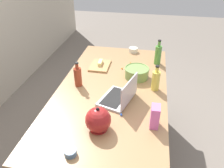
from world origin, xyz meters
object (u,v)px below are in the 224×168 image
object	(u,v)px
bottle_soy	(78,76)
butter_stick_left	(100,63)
kettle	(98,120)
ramekin_small	(70,152)
bottle_oil	(156,80)
mixing_bowl_large	(137,72)
ramekin_medium	(133,50)
cutting_board	(100,66)
laptop	(120,96)
bottle_olive	(158,54)
candy_bag	(155,116)

from	to	relation	value
bottle_soy	butter_stick_left	world-z (taller)	bottle_soy
bottle_soy	kettle	bearing A→B (deg)	-148.92
bottle_soy	ramekin_small	size ratio (longest dim) A/B	3.01
bottle_oil	butter_stick_left	world-z (taller)	bottle_oil
mixing_bowl_large	ramekin_medium	distance (m)	0.59
bottle_soy	ramekin_small	bearing A→B (deg)	-165.58
cutting_board	laptop	bearing A→B (deg)	-151.48
bottle_olive	mixing_bowl_large	bearing A→B (deg)	149.82
ramekin_small	butter_stick_left	bearing A→B (deg)	4.33
mixing_bowl_large	butter_stick_left	xyz separation A→B (m)	(0.17, 0.40, -0.02)
bottle_olive	cutting_board	size ratio (longest dim) A/B	1.00
bottle_olive	laptop	bearing A→B (deg)	158.58
ramekin_medium	ramekin_small	bearing A→B (deg)	172.22
kettle	mixing_bowl_large	bearing A→B (deg)	-14.79
candy_bag	butter_stick_left	bearing A→B (deg)	35.44
kettle	butter_stick_left	world-z (taller)	kettle
bottle_soy	laptop	bearing A→B (deg)	-111.84
ramekin_small	bottle_olive	bearing A→B (deg)	-20.67
bottle_olive	ramekin_small	xyz separation A→B (m)	(-1.33, 0.50, -0.09)
mixing_bowl_large	bottle_olive	world-z (taller)	bottle_olive
bottle_soy	bottle_olive	bearing A→B (deg)	-50.84
bottle_oil	ramekin_small	distance (m)	0.96
bottle_olive	butter_stick_left	world-z (taller)	bottle_olive
ramekin_medium	cutting_board	bearing A→B (deg)	144.59
mixing_bowl_large	candy_bag	bearing A→B (deg)	-164.23
kettle	ramekin_small	size ratio (longest dim) A/B	2.74
cutting_board	butter_stick_left	world-z (taller)	butter_stick_left
candy_bag	bottle_olive	bearing A→B (deg)	-0.47
mixing_bowl_large	bottle_olive	xyz separation A→B (m)	(0.33, -0.19, 0.05)
mixing_bowl_large	ramekin_small	world-z (taller)	mixing_bowl_large
mixing_bowl_large	bottle_oil	world-z (taller)	bottle_oil
bottle_oil	ramekin_small	size ratio (longest dim) A/B	3.04
butter_stick_left	bottle_oil	bearing A→B (deg)	-121.05
laptop	bottle_soy	distance (m)	0.45
bottle_soy	candy_bag	world-z (taller)	bottle_soy
candy_bag	ramekin_small	bearing A→B (deg)	125.48
mixing_bowl_large	kettle	bearing A→B (deg)	165.21
bottle_oil	kettle	size ratio (longest dim) A/B	1.11
bottle_olive	candy_bag	world-z (taller)	bottle_olive
bottle_soy	ramekin_medium	distance (m)	0.92
bottle_oil	bottle_olive	distance (m)	0.51
bottle_olive	candy_bag	distance (m)	0.98
bottle_olive	bottle_soy	bearing A→B (deg)	129.16
mixing_bowl_large	ramekin_medium	size ratio (longest dim) A/B	2.22
bottle_olive	kettle	bearing A→B (deg)	160.16
laptop	ramekin_medium	size ratio (longest dim) A/B	3.39
kettle	cutting_board	bearing A→B (deg)	12.53
mixing_bowl_large	butter_stick_left	bearing A→B (deg)	66.99
kettle	bottle_soy	bearing A→B (deg)	31.08
butter_stick_left	ramekin_small	xyz separation A→B (m)	(-1.17, -0.09, -0.02)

